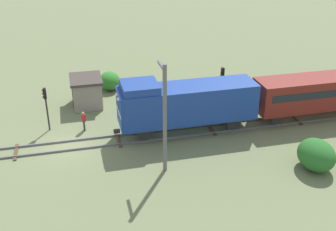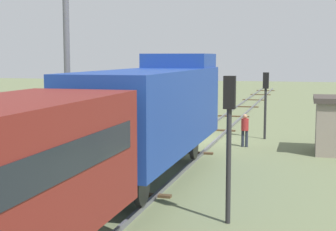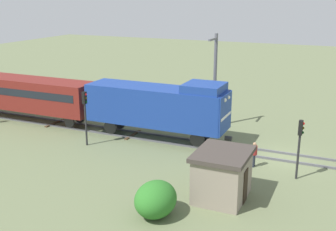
{
  "view_description": "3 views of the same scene",
  "coord_description": "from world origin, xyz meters",
  "views": [
    {
      "loc": [
        29.43,
        0.75,
        16.69
      ],
      "look_at": [
        -1.0,
        8.26,
        1.24
      ],
      "focal_mm": 45.0,
      "sensor_mm": 36.0,
      "label": 1
    },
    {
      "loc": [
        -5.43,
        27.73,
        4.64
      ],
      "look_at": [
        0.01,
        7.66,
        2.25
      ],
      "focal_mm": 55.0,
      "sensor_mm": 36.0,
      "label": 2
    },
    {
      "loc": [
        -28.22,
        -3.88,
        10.97
      ],
      "look_at": [
        0.05,
        8.67,
        2.02
      ],
      "focal_mm": 45.0,
      "sensor_mm": 36.0,
      "label": 3
    }
  ],
  "objects": [
    {
      "name": "bush_near",
      "position": [
        -10.79,
        4.55,
        0.93
      ],
      "size": [
        2.55,
        2.09,
        1.86
      ],
      "primitive_type": "ellipsoid",
      "color": "#2C7126",
      "rests_on": "ground"
    },
    {
      "name": "traffic_signal_near",
      "position": [
        -3.2,
        -1.44,
        2.63
      ],
      "size": [
        0.32,
        0.34,
        3.76
      ],
      "color": "#262628",
      "rests_on": "ground"
    },
    {
      "name": "traffic_signal_mid",
      "position": [
        -3.4,
        13.82,
        2.87
      ],
      "size": [
        0.32,
        0.34,
        4.12
      ],
      "color": "#262628",
      "rests_on": "ground"
    },
    {
      "name": "locomotive",
      "position": [
        0.0,
        9.45,
        2.77
      ],
      "size": [
        2.9,
        11.6,
        4.6
      ],
      "color": "navy",
      "rests_on": "railway_track"
    },
    {
      "name": "worker_near_track",
      "position": [
        -2.4,
        1.4,
        1.0
      ],
      "size": [
        0.38,
        0.38,
        1.7
      ],
      "rotation": [
        0.0,
        0.0,
        3.51
      ],
      "color": "#262B38",
      "rests_on": "ground"
    },
    {
      "name": "passenger_car_leading",
      "position": [
        0.0,
        22.78,
        2.52
      ],
      "size": [
        2.84,
        14.0,
        3.66
      ],
      "color": "maroon",
      "rests_on": "railway_track"
    },
    {
      "name": "relay_hut",
      "position": [
        -7.5,
        2.04,
        1.39
      ],
      "size": [
        3.5,
        2.9,
        2.74
      ],
      "color": "gray",
      "rests_on": "ground"
    },
    {
      "name": "bush_mid",
      "position": [
        7.33,
        16.97,
        1.11
      ],
      "size": [
        3.04,
        2.49,
        2.21
      ],
      "primitive_type": "ellipsoid",
      "color": "#266226",
      "rests_on": "ground"
    },
    {
      "name": "catenary_mast",
      "position": [
        4.94,
        6.56,
        4.2
      ],
      "size": [
        1.94,
        0.28,
        7.9
      ],
      "color": "#595960",
      "rests_on": "ground"
    },
    {
      "name": "railway_track",
      "position": [
        0.0,
        -0.0,
        0.07
      ],
      "size": [
        2.4,
        93.97,
        0.16
      ],
      "color": "#595960",
      "rests_on": "ground"
    },
    {
      "name": "ground_plane",
      "position": [
        0.0,
        0.0,
        0.0
      ],
      "size": [
        140.95,
        140.95,
        0.0
      ],
      "primitive_type": "plane",
      "color": "#66704C"
    }
  ]
}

